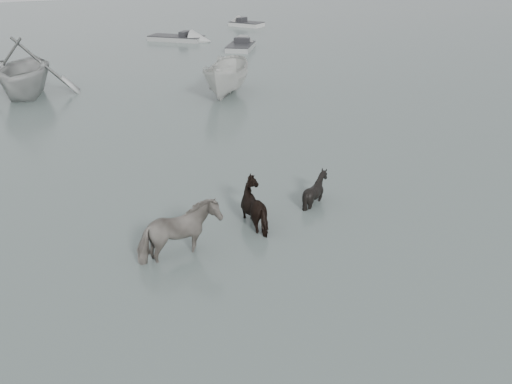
{
  "coord_description": "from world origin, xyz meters",
  "views": [
    {
      "loc": [
        -6.48,
        -11.34,
        7.16
      ],
      "look_at": [
        -0.15,
        1.04,
        1.0
      ],
      "focal_mm": 40.0,
      "sensor_mm": 36.0,
      "label": 1
    }
  ],
  "objects": [
    {
      "name": "skiff_star",
      "position": [
        17.02,
        36.52,
        0.38
      ],
      "size": [
        3.54,
        4.27,
        0.75
      ],
      "primitive_type": null,
      "rotation": [
        0.0,
        0.0,
        2.14
      ],
      "color": "beige",
      "rests_on": "ground"
    },
    {
      "name": "pony_pinto",
      "position": [
        -2.59,
        0.38,
        0.86
      ],
      "size": [
        2.13,
        1.16,
        1.72
      ],
      "primitive_type": "imported",
      "rotation": [
        0.0,
        0.0,
        1.69
      ],
      "color": "black",
      "rests_on": "ground"
    },
    {
      "name": "rowboat_trail",
      "position": [
        -3.89,
        18.91,
        1.54
      ],
      "size": [
        6.66,
        7.17,
        3.09
      ],
      "primitive_type": "imported",
      "rotation": [
        0.0,
        0.0,
        2.82
      ],
      "color": "#A8AAA8",
      "rests_on": "ground"
    },
    {
      "name": "boat_small",
      "position": [
        5.09,
        14.45,
        0.95
      ],
      "size": [
        4.46,
        5.04,
        1.9
      ],
      "primitive_type": "imported",
      "rotation": [
        0.0,
        0.0,
        -0.65
      ],
      "color": "beige",
      "rests_on": "ground"
    },
    {
      "name": "pony_dark",
      "position": [
        0.03,
        1.15,
        0.74
      ],
      "size": [
        1.72,
        1.83,
        1.48
      ],
      "primitive_type": "imported",
      "rotation": [
        0.0,
        0.0,
        1.96
      ],
      "color": "black",
      "rests_on": "ground"
    },
    {
      "name": "pony_black",
      "position": [
        2.1,
        1.6,
        0.64
      ],
      "size": [
        1.32,
        1.22,
        1.28
      ],
      "primitive_type": "imported",
      "rotation": [
        0.0,
        0.0,
        1.39
      ],
      "color": "black",
      "rests_on": "ground"
    },
    {
      "name": "skiff_mid",
      "position": [
        8.57,
        31.68,
        0.38
      ],
      "size": [
        5.26,
        5.22,
        0.75
      ],
      "primitive_type": null,
      "rotation": [
        0.0,
        0.0,
        -0.78
      ],
      "color": "#959795",
      "rests_on": "ground"
    },
    {
      "name": "skiff_port",
      "position": [
        11.34,
        25.94,
        0.38
      ],
      "size": [
        4.02,
        4.68,
        0.75
      ],
      "primitive_type": null,
      "rotation": [
        0.0,
        0.0,
        0.94
      ],
      "color": "#979997",
      "rests_on": "ground"
    },
    {
      "name": "ground",
      "position": [
        0.0,
        0.0,
        0.0
      ],
      "size": [
        140.0,
        140.0,
        0.0
      ],
      "primitive_type": "plane",
      "color": "#4D5C59",
      "rests_on": "ground"
    }
  ]
}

